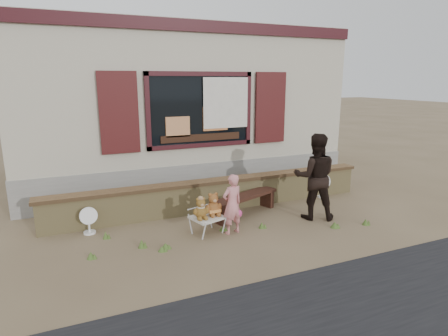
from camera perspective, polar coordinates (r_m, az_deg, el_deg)
name	(u,v)px	position (r m, az deg, el deg)	size (l,w,h in m)	color
ground	(236,225)	(7.27, 1.88, -8.71)	(80.00, 80.00, 0.00)	brown
shopfront	(171,105)	(10.99, -8.08, 9.43)	(8.04, 5.13, 4.00)	#A89E88
brick_wall	(217,194)	(8.01, -1.12, -3.98)	(7.10, 0.36, 0.67)	tan
bench	(245,200)	(7.72, 3.15, -4.93)	(1.67, 0.93, 0.42)	black
folding_chair	(207,218)	(6.80, -2.58, -7.62)	(0.64, 0.60, 0.33)	beige
teddy_bear_left	(201,208)	(6.64, -3.57, -6.06)	(0.29, 0.25, 0.39)	brown
teddy_bear_right	(213,204)	(6.80, -1.66, -5.43)	(0.31, 0.27, 0.43)	brown
child	(232,204)	(6.73, 1.25, -5.53)	(0.40, 0.26, 1.10)	pink
adult	(315,177)	(7.59, 13.68, -1.28)	(0.84, 0.65, 1.72)	black
fan_left	(89,220)	(7.23, -19.93, -7.49)	(0.32, 0.21, 0.51)	white
fan_right	(323,186)	(9.14, 14.79, -2.62)	(0.35, 0.24, 0.56)	silver
grass_tufts	(222,235)	(6.69, -0.31, -10.20)	(5.09, 1.41, 0.15)	#466227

